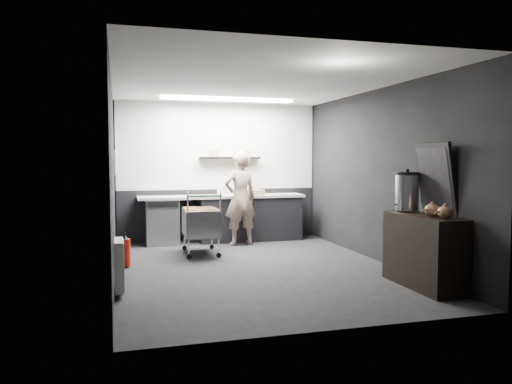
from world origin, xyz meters
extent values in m
plane|color=black|center=(0.00, 0.00, 0.00)|extent=(5.50, 5.50, 0.00)
plane|color=white|center=(0.00, 0.00, 2.70)|extent=(5.50, 5.50, 0.00)
plane|color=black|center=(0.00, 2.75, 1.35)|extent=(5.50, 0.00, 5.50)
plane|color=black|center=(0.00, -2.75, 1.35)|extent=(5.50, 0.00, 5.50)
plane|color=black|center=(-2.00, 0.00, 1.35)|extent=(0.00, 5.50, 5.50)
plane|color=black|center=(2.00, 0.00, 1.35)|extent=(0.00, 5.50, 5.50)
cube|color=silver|center=(0.00, 2.73, 1.85)|extent=(3.95, 0.02, 1.70)
cube|color=black|center=(0.00, 2.73, 0.50)|extent=(3.95, 0.02, 1.00)
cube|color=black|center=(0.20, 2.62, 1.62)|extent=(1.20, 0.22, 0.04)
cylinder|color=silver|center=(1.40, 2.72, 2.15)|extent=(0.20, 0.03, 0.20)
cube|color=white|center=(-1.98, 1.30, 1.55)|extent=(0.02, 0.30, 0.40)
cube|color=red|center=(-1.98, 1.30, 1.62)|extent=(0.02, 0.22, 0.10)
cube|color=silver|center=(-1.94, -0.90, 0.35)|extent=(0.10, 0.50, 0.60)
cube|color=white|center=(0.00, 1.85, 2.67)|extent=(2.40, 0.20, 0.04)
cube|color=black|center=(0.55, 2.42, 0.42)|extent=(2.00, 0.56, 0.85)
cube|color=#A9A8A4|center=(0.00, 2.42, 0.88)|extent=(3.20, 0.60, 0.05)
cube|color=#9EA0A5|center=(-1.15, 2.42, 0.42)|extent=(0.60, 0.58, 0.85)
cube|color=black|center=(-1.15, 2.12, 0.78)|extent=(0.56, 0.02, 0.10)
imported|color=#C0AE98|center=(0.25, 1.97, 0.87)|extent=(0.70, 0.52, 1.74)
cube|color=silver|center=(-0.60, 1.29, 0.32)|extent=(0.60, 0.89, 0.02)
cube|color=silver|center=(-0.87, 1.29, 0.54)|extent=(0.05, 0.87, 0.46)
cube|color=silver|center=(-0.33, 1.29, 0.54)|extent=(0.05, 0.87, 0.46)
cube|color=silver|center=(-0.60, 0.87, 0.54)|extent=(0.56, 0.04, 0.46)
cube|color=silver|center=(-0.60, 1.72, 0.54)|extent=(0.56, 0.04, 0.46)
cylinder|color=silver|center=(-0.84, 0.90, 0.17)|extent=(0.02, 0.02, 0.31)
cylinder|color=silver|center=(-0.36, 0.90, 0.17)|extent=(0.02, 0.02, 0.31)
cylinder|color=silver|center=(-0.84, 1.69, 0.17)|extent=(0.02, 0.02, 0.31)
cylinder|color=silver|center=(-0.36, 1.69, 0.17)|extent=(0.02, 0.02, 0.31)
cylinder|color=green|center=(-0.60, 0.81, 1.02)|extent=(0.56, 0.05, 0.03)
cube|color=brown|center=(-0.72, 1.40, 0.52)|extent=(0.26, 0.32, 0.39)
cube|color=brown|center=(-0.46, 1.17, 0.50)|extent=(0.24, 0.29, 0.35)
cylinder|color=black|center=(-0.84, 0.90, 0.04)|extent=(0.08, 0.03, 0.08)
cylinder|color=black|center=(-0.84, 1.69, 0.04)|extent=(0.08, 0.03, 0.08)
cylinder|color=black|center=(-0.36, 0.90, 0.04)|extent=(0.08, 0.03, 0.08)
cylinder|color=black|center=(-0.36, 1.69, 0.04)|extent=(0.08, 0.03, 0.08)
cube|color=black|center=(1.75, -1.60, 0.46)|extent=(0.46, 1.22, 0.91)
cylinder|color=silver|center=(1.75, -1.19, 1.17)|extent=(0.30, 0.30, 0.47)
cylinder|color=black|center=(1.75, -1.19, 1.42)|extent=(0.30, 0.30, 0.04)
sphere|color=black|center=(1.75, -1.19, 1.46)|extent=(0.05, 0.05, 0.05)
ellipsoid|color=brown|center=(1.75, -1.75, 0.99)|extent=(0.18, 0.18, 0.15)
ellipsoid|color=brown|center=(1.75, -2.00, 0.99)|extent=(0.18, 0.18, 0.15)
cube|color=black|center=(1.94, -1.55, 1.37)|extent=(0.21, 0.71, 0.91)
cube|color=black|center=(1.92, -1.55, 1.37)|extent=(0.15, 0.61, 0.78)
cylinder|color=#A81A0B|center=(-1.85, 0.56, 0.23)|extent=(0.15, 0.15, 0.40)
cone|color=black|center=(-1.85, 0.56, 0.45)|extent=(0.10, 0.10, 0.06)
cylinder|color=black|center=(-1.85, 0.56, 0.49)|extent=(0.03, 0.03, 0.06)
cube|color=#9C8053|center=(0.52, 2.37, 0.95)|extent=(0.57, 0.46, 0.10)
cylinder|color=#F8D7D7|center=(-0.01, 2.42, 0.99)|extent=(0.18, 0.18, 0.18)
cube|color=silver|center=(0.12, 2.37, 0.99)|extent=(0.22, 0.18, 0.18)
camera|label=1|loc=(-1.93, -7.00, 1.63)|focal=35.00mm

